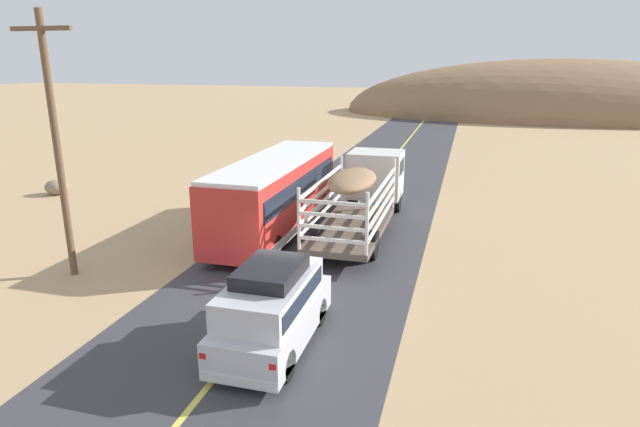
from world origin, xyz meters
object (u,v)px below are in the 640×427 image
object	(u,v)px
power_pole_near	(56,141)
livestock_truck	(367,184)
bus	(276,193)
boulder_near_shoulder	(56,187)
suv_near	(272,307)

from	to	relation	value
power_pole_near	livestock_truck	bearing A→B (deg)	45.03
bus	power_pole_near	bearing A→B (deg)	-129.68
livestock_truck	boulder_near_shoulder	bearing A→B (deg)	178.02
livestock_truck	boulder_near_shoulder	distance (m)	17.50
suv_near	livestock_truck	distance (m)	11.51
suv_near	bus	size ratio (longest dim) A/B	0.46
suv_near	power_pole_near	bearing A→B (deg)	161.74
power_pole_near	boulder_near_shoulder	xyz separation A→B (m)	(-8.73, 9.32, -4.26)
suv_near	livestock_truck	bearing A→B (deg)	88.57
livestock_truck	bus	xyz separation A→B (m)	(-3.49, -2.42, -0.04)
suv_near	bus	bearing A→B (deg)	109.43
bus	suv_near	bearing A→B (deg)	-70.57
bus	boulder_near_shoulder	world-z (taller)	bus
bus	power_pole_near	world-z (taller)	power_pole_near
boulder_near_shoulder	bus	bearing A→B (deg)	-12.25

